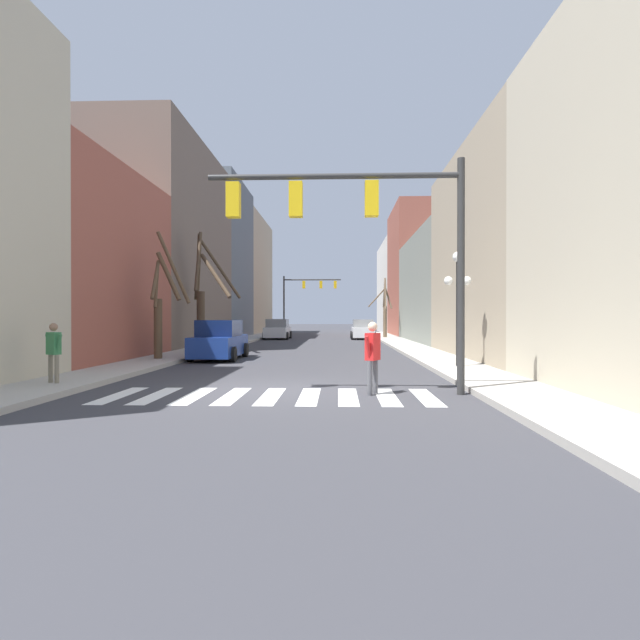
# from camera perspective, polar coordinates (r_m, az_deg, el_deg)

# --- Properties ---
(ground_plane) EXTENTS (240.00, 240.00, 0.00)m
(ground_plane) POSITION_cam_1_polar(r_m,az_deg,el_deg) (12.76, -5.06, -8.00)
(ground_plane) COLOR #38383D
(sidewalk_left) EXTENTS (2.08, 90.00, 0.15)m
(sidewalk_left) POSITION_cam_1_polar(r_m,az_deg,el_deg) (14.64, -28.32, -6.67)
(sidewalk_left) COLOR #ADA89E
(sidewalk_left) RESTS_ON ground_plane
(sidewalk_right) EXTENTS (2.08, 90.00, 0.15)m
(sidewalk_right) POSITION_cam_1_polar(r_m,az_deg,el_deg) (13.33, 20.67, -7.33)
(sidewalk_right) COLOR #ADA89E
(sidewalk_right) RESTS_ON ground_plane
(building_row_left) EXTENTS (6.00, 56.49, 13.71)m
(building_row_left) POSITION_cam_1_polar(r_m,az_deg,el_deg) (38.65, -15.15, 6.59)
(building_row_left) COLOR #BCB299
(building_row_left) RESTS_ON ground_plane
(building_row_right) EXTENTS (6.00, 61.90, 12.33)m
(building_row_right) POSITION_cam_1_polar(r_m,az_deg,el_deg) (39.99, 14.07, 4.83)
(building_row_right) COLOR #BCB299
(building_row_right) RESTS_ON ground_plane
(crosswalk_stripes) EXTENTS (7.65, 2.60, 0.01)m
(crosswalk_stripes) POSITION_cam_1_polar(r_m,az_deg,el_deg) (11.81, -5.66, -8.66)
(crosswalk_stripes) COLOR white
(crosswalk_stripes) RESTS_ON ground_plane
(traffic_signal_near) EXTENTS (6.16, 0.28, 5.63)m
(traffic_signal_near) POSITION_cam_1_polar(r_m,az_deg,el_deg) (12.22, 4.93, 11.23)
(traffic_signal_near) COLOR #2D2D2D
(traffic_signal_near) RESTS_ON ground_plane
(traffic_signal_far) EXTENTS (6.43, 0.28, 6.41)m
(traffic_signal_far) POSITION_cam_1_polar(r_m,az_deg,el_deg) (55.51, -1.74, 3.32)
(traffic_signal_far) COLOR #2D2D2D
(traffic_signal_far) RESTS_ON ground_plane
(street_lamp_right_corner) EXTENTS (0.95, 0.36, 3.97)m
(street_lamp_right_corner) POSITION_cam_1_polar(r_m,az_deg,el_deg) (17.99, 15.47, 3.91)
(street_lamp_right_corner) COLOR black
(street_lamp_right_corner) RESTS_ON sidewalk_right
(car_parked_left_far) EXTENTS (1.98, 4.36, 1.72)m
(car_parked_left_far) POSITION_cam_1_polar(r_m,az_deg,el_deg) (22.28, -11.41, -2.38)
(car_parked_left_far) COLOR navy
(car_parked_left_far) RESTS_ON ground_plane
(car_driving_away_lane) EXTENTS (2.11, 4.49, 1.69)m
(car_driving_away_lane) POSITION_cam_1_polar(r_m,az_deg,el_deg) (42.23, -4.88, -1.11)
(car_driving_away_lane) COLOR silver
(car_driving_away_lane) RESTS_ON ground_plane
(car_parked_right_far) EXTENTS (2.02, 4.34, 1.65)m
(car_parked_right_far) POSITION_cam_1_polar(r_m,az_deg,el_deg) (42.14, 4.90, -1.14)
(car_parked_right_far) COLOR white
(car_parked_right_far) RESTS_ON ground_plane
(pedestrian_on_left_sidewalk) EXTENTS (0.45, 0.69, 1.74)m
(pedestrian_on_left_sidewalk) POSITION_cam_1_polar(r_m,az_deg,el_deg) (11.97, 6.04, -3.61)
(pedestrian_on_left_sidewalk) COLOR #4C4C51
(pedestrian_on_left_sidewalk) RESTS_ON ground_plane
(pedestrian_waiting_at_curb) EXTENTS (0.62, 0.38, 1.55)m
(pedestrian_waiting_at_curb) POSITION_cam_1_polar(r_m,az_deg,el_deg) (14.61, -28.15, -2.78)
(pedestrian_waiting_at_curb) COLOR #7A705B
(pedestrian_waiting_at_curb) RESTS_ON sidewalk_left
(street_tree_right_mid) EXTENTS (1.53, 1.46, 5.22)m
(street_tree_right_mid) POSITION_cam_1_polar(r_m,az_deg,el_deg) (21.39, -17.66, 1.58)
(street_tree_right_mid) COLOR brown
(street_tree_right_mid) RESTS_ON sidewalk_left
(street_tree_left_mid) EXTENTS (2.90, 3.36, 6.16)m
(street_tree_left_mid) POSITION_cam_1_polar(r_m,az_deg,el_deg) (26.96, -13.20, 3.00)
(street_tree_left_mid) COLOR #473828
(street_tree_left_mid) RESTS_ON sidewalk_left
(street_tree_left_near) EXTENTS (2.02, 2.36, 5.01)m
(street_tree_left_near) POSITION_cam_1_polar(r_m,az_deg,el_deg) (42.42, 7.41, 1.06)
(street_tree_left_near) COLOR brown
(street_tree_left_near) RESTS_ON sidewalk_right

